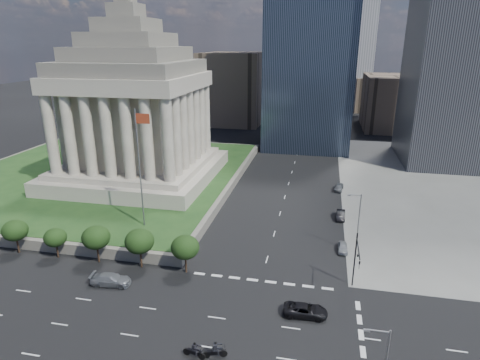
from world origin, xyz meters
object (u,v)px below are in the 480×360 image
(flagpole, at_px, (140,163))
(motorcycle_trail, at_px, (215,350))
(suv_grey, at_px, (111,280))
(pickup_truck, at_px, (305,310))
(parked_sedan_mid, at_px, (341,215))
(motorcycle_lead, at_px, (194,350))
(parked_sedan_far, at_px, (339,187))
(traffic_signal_ne, at_px, (356,258))
(street_lamp_north, at_px, (358,220))
(war_memorial, at_px, (133,92))
(parked_sedan_near, at_px, (343,248))

(flagpole, xyz_separation_m, motorcycle_trail, (19.33, -25.32, -12.10))
(flagpole, height_order, suv_grey, flagpole)
(pickup_truck, bearing_deg, parked_sedan_mid, -11.28)
(pickup_truck, height_order, motorcycle_lead, motorcycle_lead)
(flagpole, xyz_separation_m, parked_sedan_far, (33.33, 29.71, -12.36))
(parked_sedan_far, relative_size, motorcycle_lead, 1.66)
(traffic_signal_ne, xyz_separation_m, parked_sedan_mid, (-1.00, 24.24, -4.51))
(flagpole, bearing_deg, pickup_truck, -29.95)
(flagpole, height_order, street_lamp_north, flagpole)
(war_memorial, xyz_separation_m, suv_grey, (13.89, -39.17, -20.59))
(traffic_signal_ne, xyz_separation_m, parked_sedan_near, (-1.00, 11.39, -4.61))
(war_memorial, relative_size, parked_sedan_far, 8.83)
(parked_sedan_mid, xyz_separation_m, motorcycle_trail, (-14.00, -39.26, 0.28))
(suv_grey, relative_size, parked_sedan_near, 1.48)
(war_memorial, bearing_deg, parked_sedan_far, 7.16)
(pickup_truck, relative_size, parked_sedan_mid, 1.21)
(traffic_signal_ne, height_order, motorcycle_trail, traffic_signal_ne)
(pickup_truck, xyz_separation_m, suv_grey, (-26.63, 1.17, 0.06))
(suv_grey, distance_m, motorcycle_lead, 18.71)
(traffic_signal_ne, relative_size, street_lamp_north, 0.80)
(pickup_truck, distance_m, parked_sedan_mid, 30.67)
(street_lamp_north, distance_m, parked_sedan_mid, 13.96)
(suv_grey, bearing_deg, parked_sedan_near, -69.61)
(flagpole, bearing_deg, war_memorial, 116.89)
(traffic_signal_ne, bearing_deg, pickup_truck, -134.77)
(traffic_signal_ne, bearing_deg, parked_sedan_mid, 92.36)
(war_memorial, xyz_separation_m, parked_sedan_mid, (45.50, -10.07, -20.66))
(traffic_signal_ne, xyz_separation_m, suv_grey, (-32.61, -4.86, -4.45))
(war_memorial, relative_size, motorcycle_lead, 14.65)
(motorcycle_trail, bearing_deg, war_memorial, 104.36)
(war_memorial, relative_size, pickup_truck, 7.25)
(flagpole, bearing_deg, street_lamp_north, 1.63)
(suv_grey, xyz_separation_m, parked_sedan_mid, (31.61, 29.10, -0.07))
(war_memorial, distance_m, parked_sedan_mid, 50.98)
(flagpole, distance_m, motorcycle_trail, 34.08)
(parked_sedan_near, bearing_deg, motorcycle_lead, -121.12)
(pickup_truck, distance_m, motorcycle_trail, 12.73)
(motorcycle_lead, relative_size, motorcycle_trail, 0.98)
(parked_sedan_near, bearing_deg, parked_sedan_far, 89.96)
(flagpole, height_order, parked_sedan_near, flagpole)
(traffic_signal_ne, distance_m, suv_grey, 33.27)
(street_lamp_north, bearing_deg, parked_sedan_near, 177.20)
(suv_grey, height_order, parked_sedan_far, suv_grey)
(suv_grey, relative_size, motorcycle_trail, 2.04)
(street_lamp_north, bearing_deg, traffic_signal_ne, -94.19)
(flagpole, relative_size, traffic_signal_ne, 2.50)
(parked_sedan_near, xyz_separation_m, parked_sedan_mid, (0.00, 12.84, 0.10))
(parked_sedan_near, height_order, motorcycle_trail, motorcycle_trail)
(traffic_signal_ne, bearing_deg, street_lamp_north, 85.81)
(parked_sedan_near, bearing_deg, motorcycle_trail, -117.97)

